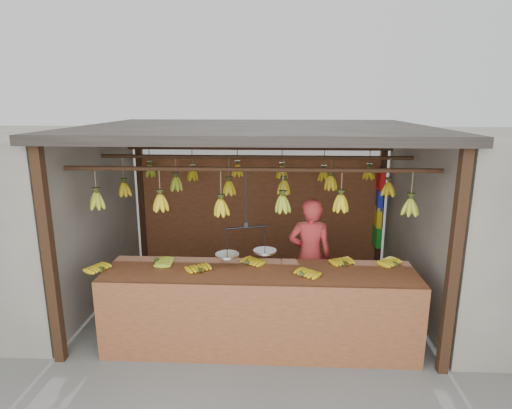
{
  "coord_description": "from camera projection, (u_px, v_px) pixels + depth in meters",
  "views": [
    {
      "loc": [
        0.29,
        -5.45,
        2.71
      ],
      "look_at": [
        0.0,
        0.3,
        1.3
      ],
      "focal_mm": 30.0,
      "sensor_mm": 36.0,
      "label": 1
    }
  ],
  "objects": [
    {
      "name": "ground",
      "position": [
        255.0,
        300.0,
        5.94
      ],
      "size": [
        80.0,
        80.0,
        0.0
      ],
      "primitive_type": "plane",
      "color": "#5B5B57"
    },
    {
      "name": "stall",
      "position": [
        256.0,
        156.0,
        5.79
      ],
      "size": [
        4.3,
        3.3,
        2.4
      ],
      "color": "black",
      "rests_on": "ground"
    },
    {
      "name": "counter",
      "position": [
        259.0,
        292.0,
        4.58
      ],
      "size": [
        3.54,
        0.78,
        0.96
      ],
      "color": "brown",
      "rests_on": "ground"
    },
    {
      "name": "hanging_bananas",
      "position": [
        255.0,
        186.0,
        5.57
      ],
      "size": [
        3.59,
        2.22,
        0.38
      ],
      "color": "#92A523",
      "rests_on": "ground"
    },
    {
      "name": "balance_scale",
      "position": [
        246.0,
        248.0,
        4.71
      ],
      "size": [
        0.66,
        0.39,
        0.95
      ],
      "color": "black",
      "rests_on": "ground"
    },
    {
      "name": "vendor",
      "position": [
        310.0,
        256.0,
        5.47
      ],
      "size": [
        0.57,
        0.38,
        1.53
      ],
      "primitive_type": "imported",
      "rotation": [
        0.0,
        0.0,
        3.11
      ],
      "color": "#BF3333",
      "rests_on": "ground"
    },
    {
      "name": "bag_bundles",
      "position": [
        379.0,
        208.0,
        6.92
      ],
      "size": [
        0.08,
        0.26,
        1.29
      ],
      "color": "red",
      "rests_on": "ground"
    }
  ]
}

